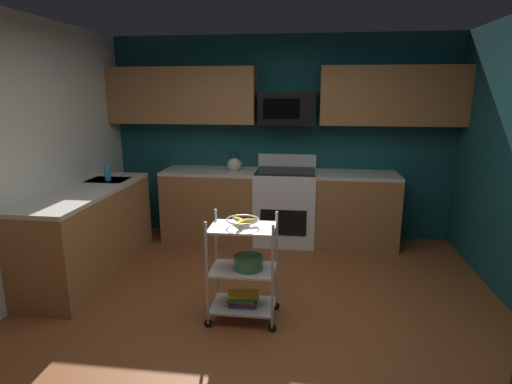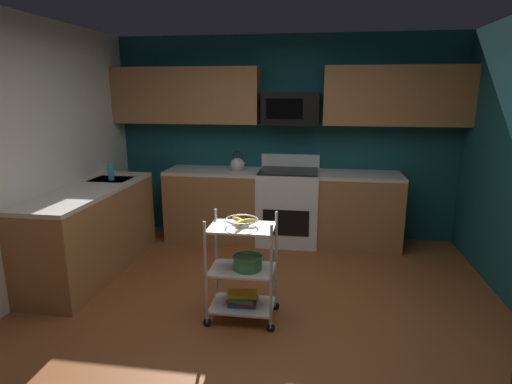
{
  "view_description": "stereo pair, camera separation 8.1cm",
  "coord_description": "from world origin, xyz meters",
  "px_view_note": "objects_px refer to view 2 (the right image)",
  "views": [
    {
      "loc": [
        0.38,
        -3.06,
        1.91
      ],
      "look_at": [
        -0.07,
        0.44,
        1.05
      ],
      "focal_mm": 29.27,
      "sensor_mm": 36.0,
      "label": 1
    },
    {
      "loc": [
        0.46,
        -3.05,
        1.91
      ],
      "look_at": [
        -0.07,
        0.44,
        1.05
      ],
      "focal_mm": 29.27,
      "sensor_mm": 36.0,
      "label": 2
    }
  ],
  "objects_px": {
    "book_stack": "(242,298)",
    "dish_soap_bottle": "(111,171)",
    "oven_range": "(288,206)",
    "microwave": "(290,108)",
    "kettle": "(237,164)",
    "fruit_bowl": "(242,221)",
    "rolling_cart": "(242,269)",
    "mixing_bowl_large": "(248,262)"
  },
  "relations": [
    {
      "from": "oven_range",
      "to": "microwave",
      "type": "bearing_deg",
      "value": 90.26
    },
    {
      "from": "kettle",
      "to": "dish_soap_bottle",
      "type": "xyz_separation_m",
      "value": [
        -1.31,
        -0.8,
        0.02
      ]
    },
    {
      "from": "kettle",
      "to": "dish_soap_bottle",
      "type": "relative_size",
      "value": 1.32
    },
    {
      "from": "book_stack",
      "to": "fruit_bowl",
      "type": "bearing_deg",
      "value": -45.0
    },
    {
      "from": "kettle",
      "to": "microwave",
      "type": "bearing_deg",
      "value": 9.42
    },
    {
      "from": "rolling_cart",
      "to": "book_stack",
      "type": "bearing_deg",
      "value": 180.0
    },
    {
      "from": "rolling_cart",
      "to": "mixing_bowl_large",
      "type": "xyz_separation_m",
      "value": [
        0.05,
        0.0,
        0.07
      ]
    },
    {
      "from": "fruit_bowl",
      "to": "kettle",
      "type": "distance_m",
      "value": 2.01
    },
    {
      "from": "microwave",
      "to": "fruit_bowl",
      "type": "xyz_separation_m",
      "value": [
        -0.23,
        -2.07,
        -0.82
      ]
    },
    {
      "from": "microwave",
      "to": "mixing_bowl_large",
      "type": "xyz_separation_m",
      "value": [
        -0.18,
        -2.07,
        -1.18
      ]
    },
    {
      "from": "fruit_bowl",
      "to": "rolling_cart",
      "type": "bearing_deg",
      "value": 90.0
    },
    {
      "from": "microwave",
      "to": "mixing_bowl_large",
      "type": "relative_size",
      "value": 2.78
    },
    {
      "from": "oven_range",
      "to": "fruit_bowl",
      "type": "relative_size",
      "value": 4.04
    },
    {
      "from": "microwave",
      "to": "fruit_bowl",
      "type": "bearing_deg",
      "value": -96.4
    },
    {
      "from": "microwave",
      "to": "rolling_cart",
      "type": "bearing_deg",
      "value": -96.4
    },
    {
      "from": "oven_range",
      "to": "microwave",
      "type": "relative_size",
      "value": 1.57
    },
    {
      "from": "fruit_bowl",
      "to": "book_stack",
      "type": "height_order",
      "value": "fruit_bowl"
    },
    {
      "from": "rolling_cart",
      "to": "dish_soap_bottle",
      "type": "relative_size",
      "value": 4.57
    },
    {
      "from": "rolling_cart",
      "to": "dish_soap_bottle",
      "type": "height_order",
      "value": "dish_soap_bottle"
    },
    {
      "from": "oven_range",
      "to": "book_stack",
      "type": "distance_m",
      "value": 2.0
    },
    {
      "from": "rolling_cart",
      "to": "book_stack",
      "type": "xyz_separation_m",
      "value": [
        -0.0,
        0.0,
        -0.27
      ]
    },
    {
      "from": "rolling_cart",
      "to": "kettle",
      "type": "distance_m",
      "value": 2.08
    },
    {
      "from": "oven_range",
      "to": "dish_soap_bottle",
      "type": "xyz_separation_m",
      "value": [
        -1.96,
        -0.81,
        0.54
      ]
    },
    {
      "from": "rolling_cart",
      "to": "fruit_bowl",
      "type": "relative_size",
      "value": 3.36
    },
    {
      "from": "oven_range",
      "to": "book_stack",
      "type": "height_order",
      "value": "oven_range"
    },
    {
      "from": "rolling_cart",
      "to": "book_stack",
      "type": "distance_m",
      "value": 0.27
    },
    {
      "from": "fruit_bowl",
      "to": "book_stack",
      "type": "relative_size",
      "value": 1.02
    },
    {
      "from": "rolling_cart",
      "to": "dish_soap_bottle",
      "type": "distance_m",
      "value": 2.16
    },
    {
      "from": "rolling_cart",
      "to": "book_stack",
      "type": "relative_size",
      "value": 3.44
    },
    {
      "from": "rolling_cart",
      "to": "fruit_bowl",
      "type": "xyz_separation_m",
      "value": [
        0.0,
        -0.0,
        0.42
      ]
    },
    {
      "from": "oven_range",
      "to": "mixing_bowl_large",
      "type": "distance_m",
      "value": 1.97
    },
    {
      "from": "mixing_bowl_large",
      "to": "microwave",
      "type": "bearing_deg",
      "value": 84.91
    },
    {
      "from": "book_stack",
      "to": "kettle",
      "type": "bearing_deg",
      "value": 102.16
    },
    {
      "from": "microwave",
      "to": "book_stack",
      "type": "xyz_separation_m",
      "value": [
        -0.23,
        -2.07,
        -1.52
      ]
    },
    {
      "from": "mixing_bowl_large",
      "to": "book_stack",
      "type": "xyz_separation_m",
      "value": [
        -0.05,
        0.0,
        -0.34
      ]
    },
    {
      "from": "kettle",
      "to": "rolling_cart",
      "type": "bearing_deg",
      "value": -77.84
    },
    {
      "from": "oven_range",
      "to": "mixing_bowl_large",
      "type": "xyz_separation_m",
      "value": [
        -0.18,
        -1.96,
        0.04
      ]
    },
    {
      "from": "dish_soap_bottle",
      "to": "book_stack",
      "type": "bearing_deg",
      "value": -33.79
    },
    {
      "from": "oven_range",
      "to": "rolling_cart",
      "type": "bearing_deg",
      "value": -96.75
    },
    {
      "from": "book_stack",
      "to": "dish_soap_bottle",
      "type": "height_order",
      "value": "dish_soap_bottle"
    },
    {
      "from": "microwave",
      "to": "fruit_bowl",
      "type": "relative_size",
      "value": 2.57
    },
    {
      "from": "microwave",
      "to": "book_stack",
      "type": "height_order",
      "value": "microwave"
    }
  ]
}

